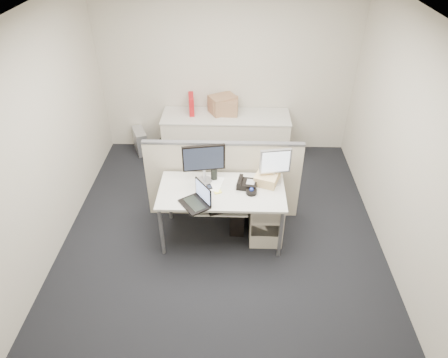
{
  "coord_description": "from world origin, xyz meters",
  "views": [
    {
      "loc": [
        0.14,
        -3.75,
        3.6
      ],
      "look_at": [
        0.02,
        0.15,
        0.79
      ],
      "focal_mm": 32.0,
      "sensor_mm": 36.0,
      "label": 1
    }
  ],
  "objects_px": {
    "laptop": "(194,196)",
    "desk_phone": "(247,184)",
    "monitor_main": "(204,164)",
    "desk": "(222,195)"
  },
  "relations": [
    {
      "from": "monitor_main",
      "to": "laptop",
      "type": "height_order",
      "value": "monitor_main"
    },
    {
      "from": "monitor_main",
      "to": "laptop",
      "type": "bearing_deg",
      "value": -110.31
    },
    {
      "from": "desk",
      "to": "desk_phone",
      "type": "bearing_deg",
      "value": 14.93
    },
    {
      "from": "monitor_main",
      "to": "laptop",
      "type": "distance_m",
      "value": 0.48
    },
    {
      "from": "desk_phone",
      "to": "desk",
      "type": "bearing_deg",
      "value": -155.51
    },
    {
      "from": "desk",
      "to": "laptop",
      "type": "bearing_deg",
      "value": -136.97
    },
    {
      "from": "laptop",
      "to": "desk_phone",
      "type": "xyz_separation_m",
      "value": [
        0.6,
        0.36,
        -0.09
      ]
    },
    {
      "from": "laptop",
      "to": "monitor_main",
      "type": "bearing_deg",
      "value": 134.39
    },
    {
      "from": "laptop",
      "to": "desk_phone",
      "type": "relative_size",
      "value": 1.43
    },
    {
      "from": "monitor_main",
      "to": "laptop",
      "type": "relative_size",
      "value": 1.53
    }
  ]
}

